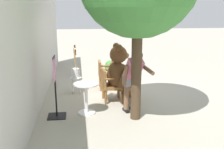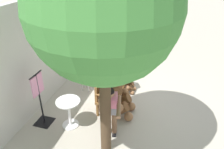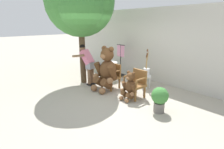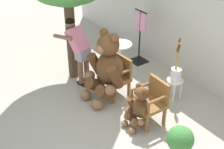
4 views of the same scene
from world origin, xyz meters
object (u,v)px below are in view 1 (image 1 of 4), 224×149
object	(u,v)px
wooden_chair_right	(105,74)
brush_bucket	(76,71)
teddy_bear_large	(120,73)
potted_plant	(111,68)
wooden_chair_left	(110,84)
round_side_table	(86,95)
white_stool	(76,81)
clothing_display_stand	(55,86)
teddy_bear_small	(115,75)
person_visitor	(133,76)

from	to	relation	value
wooden_chair_right	brush_bucket	bearing A→B (deg)	106.99
wooden_chair_right	teddy_bear_large	world-z (taller)	teddy_bear_large
potted_plant	wooden_chair_left	bearing A→B (deg)	171.83
wooden_chair_right	brush_bucket	xyz separation A→B (m)	(-0.27, 0.88, 0.17)
teddy_bear_large	round_side_table	xyz separation A→B (m)	(-0.77, 0.91, -0.29)
teddy_bear_large	potted_plant	bearing A→B (deg)	-1.23
brush_bucket	round_side_table	world-z (taller)	brush_bucket
wooden_chair_right	white_stool	size ratio (longest dim) A/B	1.87
round_side_table	clothing_display_stand	world-z (taller)	clothing_display_stand
teddy_bear_large	round_side_table	bearing A→B (deg)	130.37
potted_plant	teddy_bear_large	bearing A→B (deg)	178.77
wooden_chair_right	white_stool	distance (m)	0.93
white_stool	wooden_chair_right	bearing A→B (deg)	-73.10
white_stool	brush_bucket	xyz separation A→B (m)	(-0.00, -0.00, 0.28)
teddy_bear_large	white_stool	world-z (taller)	teddy_bear_large
wooden_chair_right	potted_plant	distance (m)	1.09
wooden_chair_left	teddy_bear_large	world-z (taller)	teddy_bear_large
potted_plant	clothing_display_stand	xyz separation A→B (m)	(-3.01, 1.62, 0.32)
teddy_bear_large	teddy_bear_small	bearing A→B (deg)	-1.38
wooden_chair_right	teddy_bear_small	world-z (taller)	teddy_bear_small
person_visitor	potted_plant	world-z (taller)	person_visitor
clothing_display_stand	brush_bucket	bearing A→B (deg)	-14.27
brush_bucket	clothing_display_stand	distance (m)	1.75
wooden_chair_left	white_stool	size ratio (longest dim) A/B	1.87
teddy_bear_large	potted_plant	size ratio (longest dim) A/B	2.22
wooden_chair_left	teddy_bear_small	bearing A→B (deg)	-14.73
brush_bucket	clothing_display_stand	world-z (taller)	brush_bucket
wooden_chair_left	wooden_chair_right	distance (m)	1.10
brush_bucket	round_side_table	bearing A→B (deg)	-171.56
person_visitor	brush_bucket	world-z (taller)	person_visitor
brush_bucket	potted_plant	bearing A→B (deg)	-42.16
teddy_bear_small	brush_bucket	distance (m)	1.22
white_stool	potted_plant	distance (m)	1.78
teddy_bear_small	wooden_chair_left	bearing A→B (deg)	165.27
brush_bucket	teddy_bear_large	bearing A→B (deg)	-125.79
wooden_chair_left	brush_bucket	xyz separation A→B (m)	(0.83, 0.88, 0.17)
wooden_chair_right	round_side_table	xyz separation A→B (m)	(-1.87, 0.65, -0.01)
round_side_table	person_visitor	bearing A→B (deg)	-96.93
brush_bucket	potted_plant	size ratio (longest dim) A/B	1.37
wooden_chair_left	potted_plant	bearing A→B (deg)	-8.17
person_visitor	brush_bucket	size ratio (longest dim) A/B	1.60
person_visitor	round_side_table	xyz separation A→B (m)	(0.13, 1.05, -0.45)
teddy_bear_small	white_stool	world-z (taller)	teddy_bear_small
teddy_bear_small	clothing_display_stand	world-z (taller)	clothing_display_stand
wooden_chair_right	round_side_table	size ratio (longest dim) A/B	1.19
potted_plant	wooden_chair_right	bearing A→B (deg)	163.56
potted_plant	brush_bucket	bearing A→B (deg)	137.84
wooden_chair_right	teddy_bear_large	distance (m)	1.16
wooden_chair_left	white_stool	world-z (taller)	wooden_chair_left
round_side_table	clothing_display_stand	distance (m)	0.73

